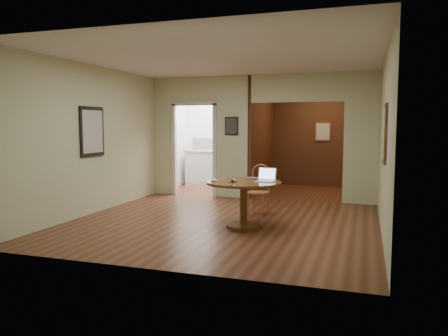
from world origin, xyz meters
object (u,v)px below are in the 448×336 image
(dining_table, at_px, (244,193))
(open_laptop, at_px, (266,177))
(chair, at_px, (259,187))
(closed_laptop, at_px, (257,179))

(dining_table, height_order, open_laptop, open_laptop)
(dining_table, xyz_separation_m, chair, (0.00, 1.04, -0.04))
(dining_table, distance_m, closed_laptop, 0.38)
(dining_table, bearing_deg, chair, 89.74)
(dining_table, relative_size, closed_laptop, 3.49)
(dining_table, relative_size, open_laptop, 3.69)
(open_laptop, bearing_deg, dining_table, -150.46)
(open_laptop, xyz_separation_m, closed_laptop, (-0.20, 0.16, -0.05))
(open_laptop, distance_m, closed_laptop, 0.26)
(chair, distance_m, closed_laptop, 0.80)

